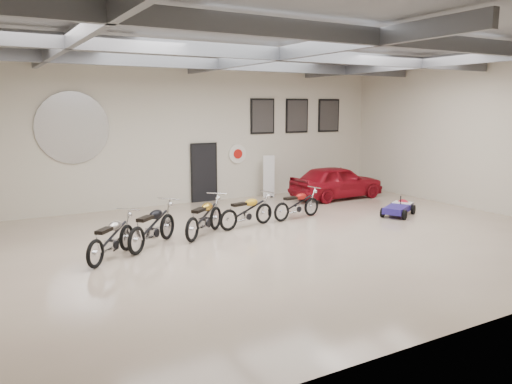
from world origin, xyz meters
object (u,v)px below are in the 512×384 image
banner_stand (269,175)px  motorcycle_red (297,204)px  motorcycle_black (152,225)px  motorcycle_yellow (247,210)px  motorcycle_silver (111,237)px  vintage_car (337,182)px  motorcycle_gold (204,216)px  go_kart (400,205)px

banner_stand → motorcycle_red: (-1.18, -3.65, -0.37)m
motorcycle_black → motorcycle_yellow: (3.03, 0.64, -0.05)m
motorcycle_silver → motorcycle_yellow: (4.16, 1.15, -0.02)m
motorcycle_black → motorcycle_red: bearing=-31.8°
vintage_car → motorcycle_yellow: bearing=113.0°
motorcycle_black → motorcycle_gold: (1.57, 0.37, -0.02)m
motorcycle_yellow → motorcycle_black: bearing=-179.4°
banner_stand → go_kart: bearing=-59.3°
motorcycle_silver → motorcycle_yellow: bearing=-31.0°
motorcycle_silver → motorcycle_red: size_ratio=1.08×
motorcycle_gold → go_kart: (6.57, -0.71, -0.22)m
motorcycle_black → banner_stand: bearing=-5.1°
banner_stand → motorcycle_silver: (-7.23, -5.00, -0.34)m
motorcycle_black → motorcycle_yellow: motorcycle_black is taller
go_kart → vintage_car: (0.08, 3.34, 0.33)m
motorcycle_red → motorcycle_yellow: bearing=176.7°
motorcycle_silver → motorcycle_black: (1.14, 0.51, 0.03)m
banner_stand → motorcycle_yellow: (-3.07, -3.86, -0.35)m
motorcycle_gold → go_kart: 6.61m
go_kart → banner_stand: bearing=85.1°
motorcycle_black → motorcycle_red: motorcycle_black is taller
banner_stand → motorcycle_red: banner_stand is taller
motorcycle_black → go_kart: (8.14, -0.34, -0.24)m
go_kart → vintage_car: 3.35m
motorcycle_silver → motorcycle_black: 1.25m
motorcycle_yellow → motorcycle_gold: bearing=179.2°
banner_stand → vintage_car: banner_stand is taller
motorcycle_yellow → go_kart: 5.21m
motorcycle_black → go_kart: size_ratio=1.22×
go_kart → motorcycle_yellow: bearing=141.4°
motorcycle_red → motorcycle_gold: bearing=178.6°
motorcycle_black → motorcycle_yellow: bearing=-29.6°
motorcycle_silver → motorcycle_yellow: 4.32m
vintage_car → motorcycle_red: bearing=121.8°
motorcycle_silver → motorcycle_gold: size_ratio=0.97×
motorcycle_gold → motorcycle_yellow: 1.48m
vintage_car → motorcycle_black: bearing=108.6°
banner_stand → motorcycle_black: 7.58m
motorcycle_black → motorcycle_red: size_ratio=1.15×
motorcycle_silver → vintage_car: size_ratio=0.53×
banner_stand → motorcycle_red: size_ratio=0.93×
motorcycle_gold → go_kart: size_ratio=1.18×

